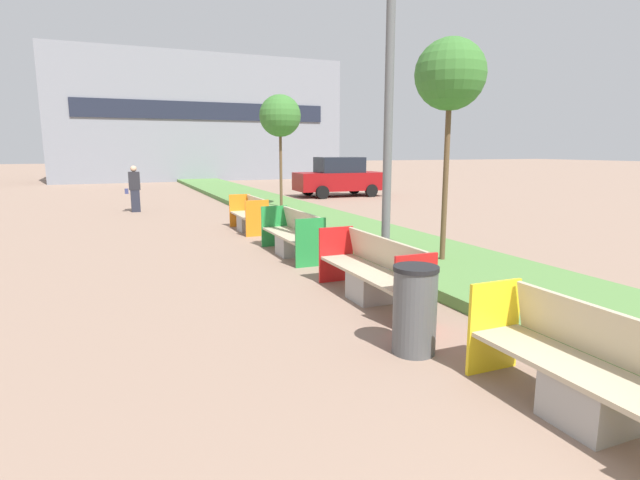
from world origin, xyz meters
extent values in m
cube|color=#568442|center=(3.20, 12.00, 0.09)|extent=(2.80, 120.00, 0.18)
cube|color=gray|center=(4.00, 39.85, 4.40)|extent=(20.39, 6.03, 8.79)
cube|color=#1E2333|center=(4.00, 36.78, 4.84)|extent=(17.13, 0.08, 1.20)
cube|color=#9E9B96|center=(0.90, 3.63, 0.21)|extent=(0.52, 0.60, 0.42)
cube|color=#BCAD8E|center=(0.90, 3.63, 0.44)|extent=(0.58, 2.19, 0.05)
cube|color=#BCAD8E|center=(1.17, 3.63, 0.70)|extent=(0.14, 2.10, 0.48)
cube|color=yellow|center=(0.90, 4.75, 0.47)|extent=(0.62, 0.04, 0.94)
cube|color=#9E9B96|center=(0.90, 7.35, 0.21)|extent=(0.52, 0.60, 0.42)
cube|color=#BCAD8E|center=(0.90, 7.35, 0.44)|extent=(0.58, 2.36, 0.05)
cube|color=#BCAD8E|center=(1.17, 7.35, 0.70)|extent=(0.14, 2.26, 0.48)
cube|color=red|center=(0.90, 6.15, 0.47)|extent=(0.62, 0.04, 0.94)
cube|color=red|center=(0.90, 8.55, 0.47)|extent=(0.62, 0.04, 0.94)
cube|color=#9E9B96|center=(0.90, 10.85, 0.21)|extent=(0.52, 0.60, 0.42)
cube|color=#BCAD8E|center=(0.90, 10.85, 0.44)|extent=(0.58, 2.23, 0.05)
cube|color=#BCAD8E|center=(1.17, 10.85, 0.70)|extent=(0.14, 2.14, 0.48)
cube|color=#238C3D|center=(0.90, 9.71, 0.47)|extent=(0.62, 0.04, 0.94)
cube|color=#238C3D|center=(0.90, 11.98, 0.47)|extent=(0.62, 0.04, 0.94)
cube|color=#9E9B96|center=(0.90, 14.34, 0.21)|extent=(0.52, 0.60, 0.42)
cube|color=#BCAD8E|center=(0.90, 14.34, 0.44)|extent=(0.58, 1.81, 0.05)
cube|color=#BCAD8E|center=(1.17, 14.34, 0.70)|extent=(0.14, 1.74, 0.48)
cube|color=orange|center=(0.90, 13.42, 0.47)|extent=(0.62, 0.04, 0.94)
cube|color=orange|center=(0.90, 15.27, 0.47)|extent=(0.62, 0.04, 0.94)
cylinder|color=#4C4F51|center=(0.43, 5.45, 0.47)|extent=(0.48, 0.48, 0.93)
cylinder|color=black|center=(0.43, 5.45, 0.96)|extent=(0.50, 0.50, 0.05)
cylinder|color=#56595B|center=(1.55, 8.02, 3.26)|extent=(0.14, 0.14, 6.53)
cylinder|color=brown|center=(3.15, 8.62, 1.60)|extent=(0.10, 0.10, 3.19)
sphere|color=#38702D|center=(3.15, 8.62, 3.54)|extent=(1.27, 1.27, 1.27)
cylinder|color=brown|center=(3.15, 18.18, 1.49)|extent=(0.10, 0.10, 2.99)
sphere|color=#38702D|center=(3.15, 18.18, 3.39)|extent=(1.47, 1.47, 1.47)
cube|color=#232633|center=(-1.74, 20.08, 0.40)|extent=(0.30, 0.22, 0.79)
cube|color=#232328|center=(-1.74, 20.08, 1.12)|extent=(0.38, 0.24, 0.64)
sphere|color=tan|center=(-1.74, 20.08, 1.55)|extent=(0.22, 0.22, 0.22)
cube|color=navy|center=(-2.02, 20.08, 0.75)|extent=(0.12, 0.20, 0.18)
cube|color=maroon|center=(7.59, 22.73, 0.72)|extent=(4.28, 1.96, 0.84)
cube|color=black|center=(7.59, 22.73, 1.50)|extent=(2.17, 1.65, 0.72)
cylinder|color=black|center=(8.85, 21.83, 0.30)|extent=(0.60, 0.20, 0.60)
cylinder|color=black|center=(8.85, 23.63, 0.30)|extent=(0.60, 0.20, 0.60)
cylinder|color=black|center=(6.33, 21.83, 0.30)|extent=(0.60, 0.20, 0.60)
cylinder|color=black|center=(6.33, 23.63, 0.30)|extent=(0.60, 0.20, 0.60)
camera|label=1|loc=(-2.57, 1.02, 2.23)|focal=28.00mm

